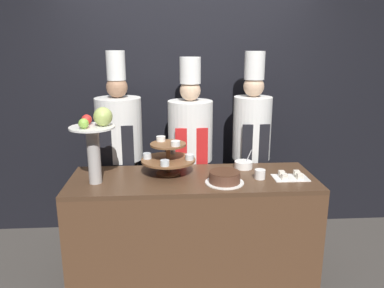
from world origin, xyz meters
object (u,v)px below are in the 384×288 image
serving_bowl_far (244,165)px  cup_white (260,174)px  chef_center_left (190,147)px  chef_center_right (251,142)px  tiered_stand (168,156)px  chef_left (120,147)px  cake_round (225,178)px  cake_square_tray (290,176)px  fruit_pedestal (95,136)px

serving_bowl_far → cup_white: bearing=-74.2°
chef_center_left → cup_white: bearing=-51.8°
cup_white → chef_center_right: 0.66m
tiered_stand → chef_left: chef_left is taller
chef_center_left → serving_bowl_far: bearing=-41.0°
cake_round → cake_square_tray: 0.54m
cake_round → chef_center_right: bearing=63.2°
cake_square_tray → cake_round: bearing=-172.5°
cup_white → serving_bowl_far: (-0.08, 0.27, -0.01)m
chef_center_left → tiered_stand: bearing=-113.1°
serving_bowl_far → chef_left: (-1.09, 0.38, 0.08)m
cake_round → cake_square_tray: (0.54, 0.07, -0.03)m
fruit_pedestal → chef_left: chef_left is taller
cake_square_tray → chef_left: chef_left is taller
cup_white → serving_bowl_far: bearing=105.8°
tiered_stand → cake_square_tray: (0.96, -0.16, -0.13)m
cake_square_tray → serving_bowl_far: bearing=139.4°
chef_center_right → cake_round: bearing=-116.8°
chef_center_right → cake_square_tray: bearing=-75.2°
tiered_stand → chef_left: 0.66m
fruit_pedestal → serving_bowl_far: size_ratio=3.59×
cake_round → tiered_stand: bearing=151.3°
cake_square_tray → chef_center_left: (-0.75, 0.65, 0.08)m
fruit_pedestal → chef_center_left: (0.74, 0.65, -0.27)m
cup_white → chef_center_left: 0.82m
fruit_pedestal → serving_bowl_far: fruit_pedestal is taller
chef_center_left → chef_left: bearing=-180.0°
chef_left → chef_center_left: chef_left is taller
fruit_pedestal → chef_center_left: size_ratio=0.32×
fruit_pedestal → cake_square_tray: (1.50, -0.00, -0.35)m
serving_bowl_far → chef_center_right: size_ratio=0.09×
fruit_pedestal → cup_white: size_ratio=6.90×
tiered_stand → chef_left: (-0.45, 0.49, -0.04)m
cake_square_tray → serving_bowl_far: (-0.32, 0.27, 0.01)m
serving_bowl_far → cake_round: bearing=-122.0°
cake_round → cake_square_tray: size_ratio=1.09×
cake_round → chef_left: chef_left is taller
cake_round → chef_left: bearing=140.4°
cake_square_tray → serving_bowl_far: serving_bowl_far is taller
tiered_stand → cake_round: 0.50m
tiered_stand → chef_left: bearing=132.5°
cup_white → chef_left: 1.33m
cake_round → cup_white: bearing=14.5°
chef_center_right → tiered_stand: bearing=-148.2°
cake_round → chef_left: (-0.87, 0.72, 0.06)m
tiered_stand → cake_round: tiered_stand is taller
tiered_stand → chef_center_left: bearing=66.9°
chef_left → chef_center_left: (0.65, 0.00, -0.02)m
cup_white → chef_center_right: chef_center_right is taller
serving_bowl_far → chef_left: size_ratio=0.09×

